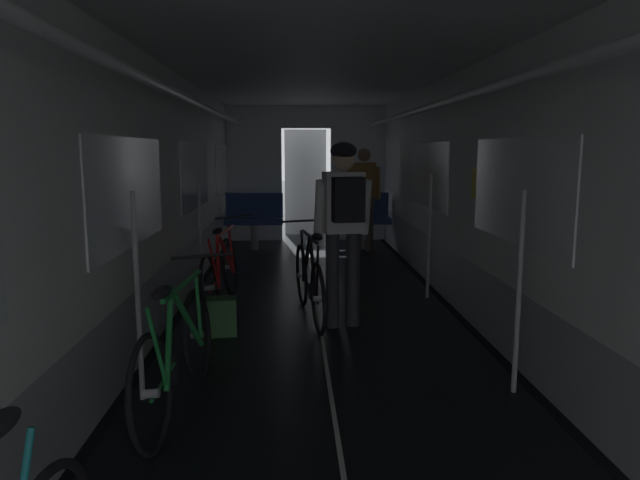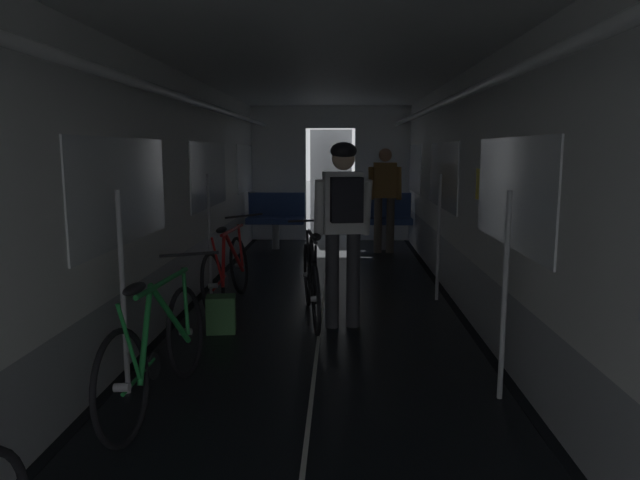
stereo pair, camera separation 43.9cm
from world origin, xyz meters
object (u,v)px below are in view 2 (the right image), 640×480
at_px(bench_seat_far_left, 276,215).
at_px(bicycle_green, 158,349).
at_px(person_standing_near_bench, 385,193).
at_px(bicycle_black_in_aisle, 311,281).
at_px(bench_seat_far_right, 382,216).
at_px(person_cyclist_aisle, 344,215).
at_px(bicycle_red, 227,271).
at_px(backpack_on_floor, 221,314).

height_order(bench_seat_far_left, bicycle_green, bench_seat_far_left).
height_order(bench_seat_far_left, person_standing_near_bench, person_standing_near_bench).
bearing_deg(bicycle_black_in_aisle, bench_seat_far_right, 76.60).
xyz_separation_m(bicycle_green, person_cyclist_aisle, (1.21, 1.73, 0.69)).
bearing_deg(person_cyclist_aisle, person_standing_near_bench, 80.44).
distance_m(bicycle_green, person_cyclist_aisle, 2.22).
height_order(bicycle_red, bicycle_black_in_aisle, bicycle_red).
bearing_deg(bench_seat_far_left, backpack_on_floor, -89.97).
relative_size(bicycle_green, backpack_on_floor, 4.98).
xyz_separation_m(bicycle_red, bicycle_black_in_aisle, (0.92, -0.48, 0.00)).
relative_size(person_standing_near_bench, backpack_on_floor, 4.96).
distance_m(bicycle_black_in_aisle, person_standing_near_bench, 3.96).
bearing_deg(backpack_on_floor, bench_seat_far_left, 90.03).
height_order(bench_seat_far_left, bicycle_red, same).
bearing_deg(bench_seat_far_left, person_cyclist_aisle, -75.79).
bearing_deg(bench_seat_far_left, person_standing_near_bench, -11.79).
bearing_deg(person_standing_near_bench, bench_seat_far_right, 90.41).
distance_m(bench_seat_far_left, person_cyclist_aisle, 4.59).
height_order(person_cyclist_aisle, person_standing_near_bench, person_cyclist_aisle).
xyz_separation_m(bicycle_black_in_aisle, backpack_on_floor, (-0.81, -0.45, -0.21)).
relative_size(bench_seat_far_left, bench_seat_far_right, 1.00).
height_order(bench_seat_far_left, bicycle_black_in_aisle, bench_seat_far_left).
height_order(bicycle_red, person_standing_near_bench, person_standing_near_bench).
relative_size(bicycle_green, person_cyclist_aisle, 0.98).
xyz_separation_m(bench_seat_far_left, person_standing_near_bench, (1.80, -0.38, 0.41)).
distance_m(bench_seat_far_left, bench_seat_far_right, 1.80).
xyz_separation_m(bicycle_red, person_cyclist_aisle, (1.24, -0.74, 0.69)).
height_order(bench_seat_far_right, bicycle_green, bench_seat_far_right).
bearing_deg(bench_seat_far_left, bicycle_black_in_aisle, -78.99).
distance_m(bench_seat_far_right, person_standing_near_bench, 0.55).
distance_m(bench_seat_far_left, backpack_on_floor, 4.63).
height_order(bench_seat_far_right, person_cyclist_aisle, person_cyclist_aisle).
relative_size(bench_seat_far_right, backpack_on_floor, 2.89).
xyz_separation_m(bicycle_red, person_standing_near_bench, (1.92, 3.31, 0.59)).
bearing_deg(backpack_on_floor, bicycle_red, 97.27).
bearing_deg(bicycle_green, backpack_on_floor, 86.70).
bearing_deg(backpack_on_floor, bicycle_green, -93.30).
bearing_deg(person_cyclist_aisle, bicycle_black_in_aisle, 139.45).
xyz_separation_m(bench_seat_far_left, bicycle_green, (-0.09, -6.16, -0.18)).
height_order(bicycle_green, bicycle_black_in_aisle, bicycle_green).
relative_size(bicycle_black_in_aisle, person_standing_near_bench, 1.00).
xyz_separation_m(person_standing_near_bench, backpack_on_floor, (-1.80, -4.24, -0.81)).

